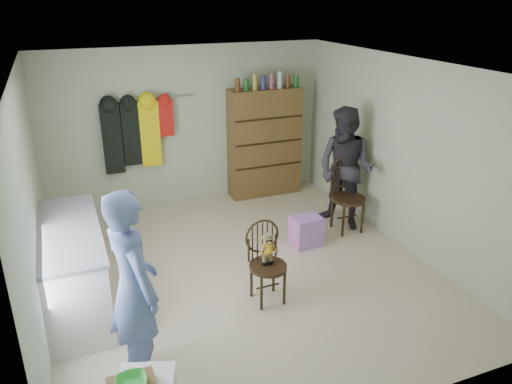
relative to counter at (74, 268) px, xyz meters
name	(u,v)px	position (x,y,z in m)	size (l,w,h in m)	color
ground_plane	(243,271)	(1.95, 0.00, -0.47)	(5.00, 5.00, 0.00)	beige
room_walls	(227,138)	(1.95, 0.53, 1.11)	(5.00, 5.00, 5.00)	beige
counter	(74,268)	(0.00, 0.00, 0.00)	(0.64, 1.86, 0.94)	silver
bowl	(132,382)	(0.31, -2.02, 0.07)	(0.23, 0.23, 0.06)	green
chair_front	(266,256)	(1.98, -0.65, 0.07)	(0.42, 0.42, 0.93)	black
chair_far	(346,192)	(3.75, 0.58, 0.10)	(0.48, 0.48, 1.06)	black
striped_bag	(306,231)	(2.99, 0.33, -0.26)	(0.39, 0.31, 0.42)	#E572C8
person_left	(133,288)	(0.46, -1.32, 0.43)	(0.66, 0.43, 1.80)	#576BA0
person_right	(345,169)	(3.77, 0.68, 0.42)	(0.86, 0.67, 1.77)	#2D2B33
dresser	(265,142)	(3.20, 2.30, 0.44)	(1.20, 0.39, 2.07)	brown
coat_rack	(136,133)	(1.12, 2.38, 0.78)	(1.42, 0.12, 1.09)	#99999E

